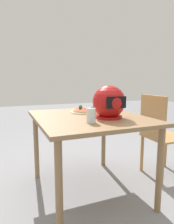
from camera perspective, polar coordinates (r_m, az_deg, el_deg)
ground_plane at (r=2.06m, az=0.39°, el=-21.71°), size 14.00×14.00×0.00m
dining_table at (r=1.82m, az=0.41°, el=-3.76°), size 0.93×1.08×0.74m
pizza_plate at (r=2.00m, az=-0.38°, el=0.06°), size 0.31×0.31×0.01m
pizza at (r=2.00m, az=-0.37°, el=0.61°), size 0.26×0.26×0.05m
motorcycle_helmet at (r=1.69m, az=6.27°, el=2.71°), size 0.28×0.28×0.28m
drinking_glass at (r=1.50m, az=1.17°, el=-1.01°), size 0.07×0.07×0.11m
chair_side at (r=2.29m, az=19.84°, el=-5.30°), size 0.41×0.41×0.90m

